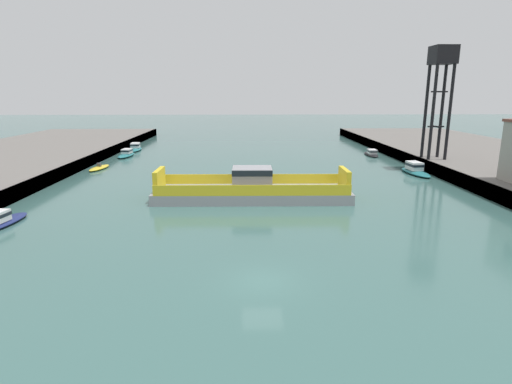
{
  "coord_description": "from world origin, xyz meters",
  "views": [
    {
      "loc": [
        -1.01,
        -22.97,
        11.14
      ],
      "look_at": [
        0.0,
        14.91,
        2.0
      ],
      "focal_mm": 28.83,
      "sensor_mm": 36.0,
      "label": 1
    }
  ],
  "objects_px": {
    "moored_boat_upstream_a": "(371,153)",
    "crane_tower": "(441,73)",
    "moored_boat_far_right": "(126,154)",
    "chain_ferry": "(252,190)",
    "moored_boat_near_left": "(135,148)",
    "moored_boat_near_right": "(99,168)",
    "moored_boat_mid_left": "(415,170)"
  },
  "relations": [
    {
      "from": "chain_ferry",
      "to": "moored_boat_mid_left",
      "type": "relative_size",
      "value": 2.81
    },
    {
      "from": "chain_ferry",
      "to": "moored_boat_far_right",
      "type": "relative_size",
      "value": 3.16
    },
    {
      "from": "moored_boat_mid_left",
      "to": "moored_boat_far_right",
      "type": "xyz_separation_m",
      "value": [
        -45.41,
        17.42,
        -0.12
      ]
    },
    {
      "from": "moored_boat_near_right",
      "to": "moored_boat_upstream_a",
      "type": "distance_m",
      "value": 46.89
    },
    {
      "from": "moored_boat_near_right",
      "to": "moored_boat_far_right",
      "type": "xyz_separation_m",
      "value": [
        0.57,
        12.55,
        0.28
      ]
    },
    {
      "from": "moored_boat_near_left",
      "to": "crane_tower",
      "type": "relative_size",
      "value": 0.46
    },
    {
      "from": "moored_boat_far_right",
      "to": "crane_tower",
      "type": "xyz_separation_m",
      "value": [
        49.22,
        -14.26,
        13.45
      ]
    },
    {
      "from": "moored_boat_near_left",
      "to": "chain_ferry",
      "type": "bearing_deg",
      "value": -60.21
    },
    {
      "from": "moored_boat_upstream_a",
      "to": "moored_boat_mid_left",
      "type": "bearing_deg",
      "value": -87.18
    },
    {
      "from": "crane_tower",
      "to": "moored_boat_near_left",
      "type": "bearing_deg",
      "value": 155.39
    },
    {
      "from": "moored_boat_mid_left",
      "to": "crane_tower",
      "type": "bearing_deg",
      "value": 39.63
    },
    {
      "from": "chain_ferry",
      "to": "moored_boat_near_left",
      "type": "relative_size",
      "value": 2.87
    },
    {
      "from": "chain_ferry",
      "to": "moored_boat_far_right",
      "type": "distance_m",
      "value": 38.17
    },
    {
      "from": "chain_ferry",
      "to": "crane_tower",
      "type": "distance_m",
      "value": 34.44
    },
    {
      "from": "moored_boat_near_right",
      "to": "crane_tower",
      "type": "bearing_deg",
      "value": -1.96
    },
    {
      "from": "chain_ferry",
      "to": "moored_boat_upstream_a",
      "type": "height_order",
      "value": "chain_ferry"
    },
    {
      "from": "moored_boat_near_left",
      "to": "moored_boat_mid_left",
      "type": "relative_size",
      "value": 0.98
    },
    {
      "from": "chain_ferry",
      "to": "crane_tower",
      "type": "bearing_deg",
      "value": 31.86
    },
    {
      "from": "moored_boat_far_right",
      "to": "moored_boat_upstream_a",
      "type": "xyz_separation_m",
      "value": [
        44.54,
        0.24,
        -0.07
      ]
    },
    {
      "from": "moored_boat_mid_left",
      "to": "crane_tower",
      "type": "xyz_separation_m",
      "value": [
        3.81,
        3.16,
        13.33
      ]
    },
    {
      "from": "moored_boat_near_left",
      "to": "moored_boat_near_right",
      "type": "bearing_deg",
      "value": -89.86
    },
    {
      "from": "chain_ferry",
      "to": "moored_boat_near_right",
      "type": "xyz_separation_m",
      "value": [
        -22.67,
        18.56,
        -0.83
      ]
    },
    {
      "from": "moored_boat_far_right",
      "to": "moored_boat_upstream_a",
      "type": "height_order",
      "value": "moored_boat_far_right"
    },
    {
      "from": "moored_boat_mid_left",
      "to": "moored_boat_upstream_a",
      "type": "distance_m",
      "value": 17.68
    },
    {
      "from": "chain_ferry",
      "to": "moored_boat_far_right",
      "type": "bearing_deg",
      "value": 125.38
    },
    {
      "from": "chain_ferry",
      "to": "moored_boat_near_right",
      "type": "height_order",
      "value": "chain_ferry"
    },
    {
      "from": "moored_boat_near_right",
      "to": "crane_tower",
      "type": "xyz_separation_m",
      "value": [
        49.79,
        -1.71,
        13.72
      ]
    },
    {
      "from": "moored_boat_upstream_a",
      "to": "crane_tower",
      "type": "bearing_deg",
      "value": -72.1
    },
    {
      "from": "moored_boat_mid_left",
      "to": "moored_boat_upstream_a",
      "type": "height_order",
      "value": "moored_boat_mid_left"
    },
    {
      "from": "moored_boat_upstream_a",
      "to": "crane_tower",
      "type": "height_order",
      "value": "crane_tower"
    },
    {
      "from": "moored_boat_near_right",
      "to": "crane_tower",
      "type": "height_order",
      "value": "crane_tower"
    },
    {
      "from": "moored_boat_far_right",
      "to": "chain_ferry",
      "type": "bearing_deg",
      "value": -54.62
    }
  ]
}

